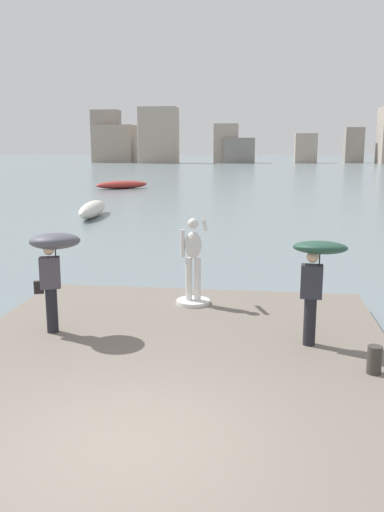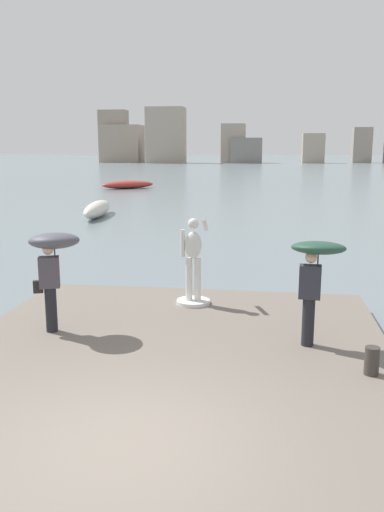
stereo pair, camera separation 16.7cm
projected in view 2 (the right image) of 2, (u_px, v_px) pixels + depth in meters
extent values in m
plane|color=slate|center=(249.00, 193.00, 45.41)|extent=(400.00, 400.00, 0.00)
cube|color=#70665B|center=(160.00, 383.00, 8.61)|extent=(7.78, 10.19, 0.40)
cylinder|color=silver|center=(193.00, 302.00, 12.26)|extent=(0.76, 0.76, 0.08)
cylinder|color=silver|center=(189.00, 279.00, 12.17)|extent=(0.15, 0.15, 0.98)
cylinder|color=silver|center=(198.00, 279.00, 12.14)|extent=(0.15, 0.15, 0.98)
ellipsoid|color=silver|center=(193.00, 245.00, 11.99)|extent=(0.38, 0.26, 0.60)
sphere|color=silver|center=(193.00, 224.00, 11.90)|extent=(0.24, 0.24, 0.24)
cylinder|color=silver|center=(183.00, 243.00, 12.02)|extent=(0.10, 0.10, 0.62)
cylinder|color=silver|center=(205.00, 224.00, 12.14)|extent=(0.10, 0.59, 0.40)
cylinder|color=black|center=(51.00, 309.00, 10.35)|extent=(0.22, 0.22, 0.88)
cube|color=#47424C|center=(49.00, 272.00, 10.20)|extent=(0.44, 0.35, 0.60)
sphere|color=beige|center=(48.00, 249.00, 10.11)|extent=(0.21, 0.21, 0.21)
cylinder|color=#262626|center=(55.00, 257.00, 10.20)|extent=(0.02, 0.02, 0.47)
ellipsoid|color=#4C4C56|center=(54.00, 241.00, 10.14)|extent=(1.22, 1.24, 0.40)
cube|color=black|center=(38.00, 287.00, 10.23)|extent=(0.20, 0.15, 0.24)
cylinder|color=black|center=(308.00, 322.00, 9.62)|extent=(0.22, 0.22, 0.88)
cube|color=#2D2D38|center=(310.00, 282.00, 9.47)|extent=(0.40, 0.27, 0.60)
sphere|color=beige|center=(311.00, 257.00, 9.38)|extent=(0.21, 0.21, 0.21)
cylinder|color=#262626|center=(318.00, 265.00, 9.42)|extent=(0.02, 0.02, 0.50)
ellipsoid|color=#234738|center=(319.00, 248.00, 9.36)|extent=(1.03, 1.05, 0.35)
cylinder|color=#38332D|center=(372.00, 361.00, 8.42)|extent=(0.23, 0.23, 0.45)
ellipsoid|color=#9E2D28|center=(128.00, 185.00, 50.39)|extent=(4.98, 4.07, 0.73)
ellipsoid|color=silver|center=(97.00, 209.00, 30.24)|extent=(1.34, 5.18, 0.89)
cube|color=gray|center=(114.00, 136.00, 134.88)|extent=(6.82, 4.38, 12.70)
cube|color=gray|center=(122.00, 144.00, 131.52)|extent=(9.78, 7.05, 8.93)
cube|color=#A89989|center=(166.00, 135.00, 125.69)|extent=(8.70, 6.33, 12.74)
cube|color=#A89989|center=(233.00, 143.00, 127.31)|extent=(5.45, 6.72, 9.03)
cube|color=gray|center=(247.00, 150.00, 125.78)|extent=(7.21, 5.48, 5.79)
cube|color=#A89989|center=(313.00, 148.00, 125.39)|extent=(5.01, 4.73, 6.80)
cube|color=gray|center=(362.00, 145.00, 127.08)|extent=(4.29, 4.23, 8.25)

